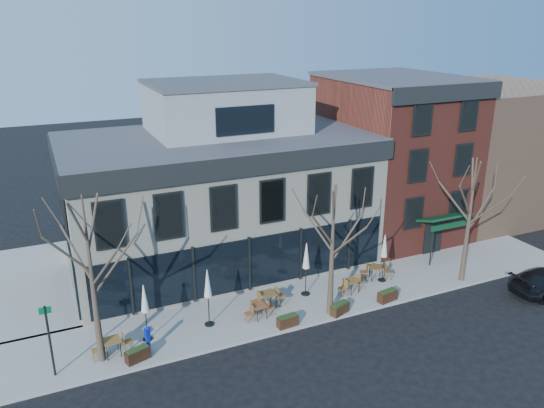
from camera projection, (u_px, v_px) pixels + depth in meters
name	position (u px, v px, depth m)	size (l,w,h in m)	color
ground	(249.00, 293.00, 30.16)	(120.00, 120.00, 0.00)	black
sidewalk_front	(318.00, 298.00, 29.55)	(33.50, 4.70, 0.15)	gray
sidewalk_side	(32.00, 285.00, 30.92)	(4.50, 12.00, 0.15)	gray
corner_building	(219.00, 190.00, 32.99)	(18.39, 10.39, 11.10)	silver
red_brick_building	(391.00, 155.00, 37.64)	(8.20, 11.78, 11.18)	maroon
bg_building	(485.00, 147.00, 42.62)	(12.00, 12.00, 10.00)	#8C664C
tree_corner	(92.00, 279.00, 22.70)	(3.93, 3.98, 7.92)	#382B21
tree_mid	(332.00, 249.00, 26.72)	(3.50, 3.55, 7.04)	#382B21
tree_right	(469.00, 219.00, 30.15)	(3.72, 3.77, 7.48)	#382B21
sign_pole	(49.00, 337.00, 22.38)	(0.50, 0.10, 3.40)	black
call_box	(148.00, 338.00, 24.41)	(0.29, 0.27, 1.37)	#0D21A9
cafe_set_0	(112.00, 346.00, 24.22)	(1.91, 0.81, 0.99)	brown
cafe_set_2	(260.00, 310.00, 27.27)	(1.73, 0.75, 0.90)	brown
cafe_set_3	(268.00, 298.00, 28.25)	(2.01, 0.83, 1.05)	brown
cafe_set_4	(351.00, 285.00, 29.82)	(1.86, 0.86, 0.95)	brown
cafe_set_5	(376.00, 271.00, 31.31)	(1.97, 1.17, 1.02)	brown
umbrella_0	(145.00, 301.00, 24.90)	(0.47, 0.47, 2.93)	black
umbrella_1	(208.00, 286.00, 26.09)	(0.49, 0.49, 3.08)	black
umbrella_2	(306.00, 259.00, 29.03)	(0.50, 0.50, 3.14)	black
umbrella_4	(384.00, 248.00, 30.63)	(0.48, 0.48, 2.98)	black
planter_0	(138.00, 354.00, 23.92)	(1.20, 0.76, 0.63)	black
planter_1	(288.00, 321.00, 26.59)	(1.12, 0.52, 0.61)	#331D11
planter_2	(340.00, 308.00, 27.74)	(1.18, 0.78, 0.62)	#312010
planter_3	(387.00, 296.00, 28.99)	(1.19, 0.62, 0.64)	#321B10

